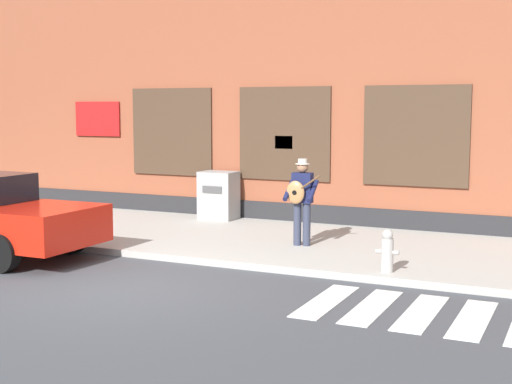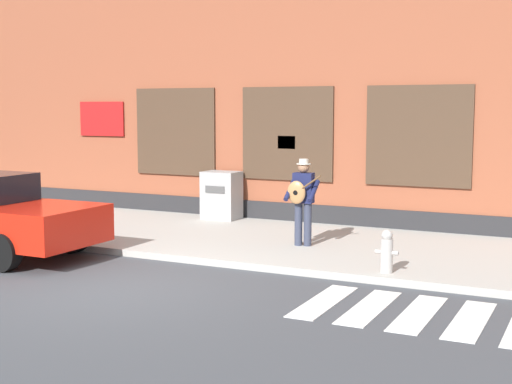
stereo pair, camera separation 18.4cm
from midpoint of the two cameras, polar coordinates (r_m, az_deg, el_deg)
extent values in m
plane|color=#424449|center=(11.25, -11.41, -7.63)|extent=(160.00, 160.00, 0.00)
cube|color=#ADAAA3|center=(14.78, -1.52, -3.78)|extent=(28.00, 4.52, 0.13)
cube|color=brown|center=(18.44, 4.48, 8.31)|extent=(28.00, 4.00, 6.54)
cube|color=#28282B|center=(16.75, 1.93, -1.80)|extent=(28.00, 0.04, 0.55)
cube|color=#473323|center=(17.99, -7.05, 4.81)|extent=(2.27, 0.06, 2.16)
cube|color=black|center=(17.98, -7.07, 4.80)|extent=(2.15, 0.03, 2.04)
cube|color=#473323|center=(16.56, 1.95, 4.69)|extent=(2.27, 0.06, 2.16)
cube|color=black|center=(16.55, 1.93, 4.69)|extent=(2.15, 0.03, 2.04)
cube|color=#473323|center=(15.61, 12.32, 4.41)|extent=(2.27, 0.06, 2.16)
cube|color=black|center=(15.60, 12.31, 4.41)|extent=(2.15, 0.03, 2.04)
cube|color=red|center=(19.28, -12.83, 5.73)|extent=(1.40, 0.04, 0.90)
cube|color=yellow|center=(16.55, 1.92, 3.99)|extent=(0.44, 0.02, 0.30)
cube|color=silver|center=(10.39, 5.10, -8.70)|extent=(0.42, 1.90, 0.01)
cube|color=silver|center=(10.19, 8.75, -9.07)|extent=(0.42, 1.90, 0.01)
cube|color=silver|center=(10.02, 12.55, -9.41)|extent=(0.42, 1.90, 0.01)
cube|color=silver|center=(9.90, 16.46, -9.73)|extent=(0.42, 1.90, 0.01)
cube|color=silver|center=(13.21, -12.81, -2.25)|extent=(0.06, 0.24, 0.12)
cube|color=silver|center=(12.35, -16.08, -2.98)|extent=(0.06, 0.24, 0.12)
cylinder|color=black|center=(14.09, -14.98, -3.44)|extent=(0.66, 0.24, 0.66)
cylinder|color=black|center=(12.83, -20.04, -4.61)|extent=(0.66, 0.24, 0.66)
cylinder|color=#33384C|center=(13.70, 3.69, -2.60)|extent=(0.15, 0.15, 0.83)
cylinder|color=#33384C|center=(13.74, 2.95, -2.57)|extent=(0.15, 0.15, 0.83)
cube|color=#191E47|center=(13.63, 3.35, 0.34)|extent=(0.39, 0.24, 0.58)
sphere|color=#9E7051|center=(13.59, 3.36, 2.01)|extent=(0.22, 0.22, 0.22)
cylinder|color=beige|center=(13.59, 3.36, 2.27)|extent=(0.27, 0.28, 0.02)
cylinder|color=beige|center=(13.58, 3.36, 2.48)|extent=(0.18, 0.18, 0.09)
cylinder|color=#191E47|center=(13.47, 4.18, 0.08)|extent=(0.12, 0.51, 0.39)
cylinder|color=#191E47|center=(13.62, 2.26, 0.17)|extent=(0.12, 0.51, 0.39)
ellipsoid|color=#B77F4C|center=(13.50, 2.78, -0.03)|extent=(0.37, 0.14, 0.44)
cylinder|color=black|center=(13.44, 2.70, -0.06)|extent=(0.09, 0.02, 0.09)
cylinder|color=brown|center=(13.37, 3.81, 0.68)|extent=(0.47, 0.06, 0.34)
cube|color=#9E9E9E|center=(16.96, -3.32, -0.27)|extent=(0.84, 0.63, 1.13)
cube|color=#4C4C4C|center=(16.66, -3.85, 0.19)|extent=(0.51, 0.02, 0.16)
cylinder|color=#B2ADA8|center=(11.70, 10.00, -5.01)|extent=(0.20, 0.20, 0.55)
sphere|color=#B2ADA8|center=(11.63, 10.04, -3.40)|extent=(0.18, 0.18, 0.18)
cylinder|color=#B2ADA8|center=(11.72, 9.35, -4.70)|extent=(0.10, 0.07, 0.07)
cylinder|color=#B2ADA8|center=(11.65, 10.68, -4.80)|extent=(0.10, 0.07, 0.07)
camera|label=1|loc=(0.09, -90.43, -0.05)|focal=50.00mm
camera|label=2|loc=(0.09, 89.57, 0.05)|focal=50.00mm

